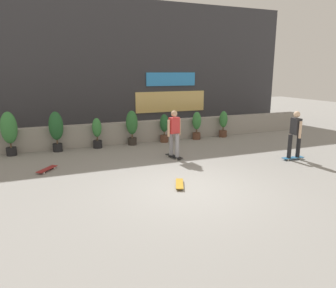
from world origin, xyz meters
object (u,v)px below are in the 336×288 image
object	(u,v)px
potted_plant_5	(197,124)
skater_foreground	(174,132)
potted_plant_0	(9,130)
potted_plant_3	(132,125)
skater_far_left	(295,133)
skateboard_near_camera	(179,184)
potted_plant_6	(223,123)
skateboard_aside	(47,169)
potted_plant_2	(97,132)
potted_plant_4	(164,127)
potted_plant_1	(56,128)

from	to	relation	value
potted_plant_5	skater_foreground	xyz separation A→B (m)	(-2.20, -2.56, 0.26)
potted_plant_5	skater_foreground	world-z (taller)	skater_foreground
potted_plant_0	skater_foreground	bearing A→B (deg)	-25.45
potted_plant_3	potted_plant_5	bearing A→B (deg)	0.00
skater_foreground	skater_far_left	world-z (taller)	same
potted_plant_0	potted_plant_3	distance (m)	4.58
potted_plant_5	skater_far_left	xyz separation A→B (m)	(1.59, -4.31, 0.26)
skateboard_near_camera	potted_plant_6	bearing A→B (deg)	48.79
potted_plant_0	potted_plant_5	bearing A→B (deg)	0.00
potted_plant_6	skater_far_left	size ratio (longest dim) A/B	0.72
potted_plant_3	potted_plant_6	bearing A→B (deg)	0.00
potted_plant_5	skateboard_aside	xyz separation A→B (m)	(-6.45, -2.48, -0.62)
potted_plant_2	skateboard_aside	size ratio (longest dim) A/B	1.61
potted_plant_4	skater_foreground	size ratio (longest dim) A/B	0.72
skateboard_near_camera	potted_plant_1	bearing A→B (deg)	118.30
potted_plant_3	potted_plant_4	bearing A→B (deg)	0.00
skater_far_left	skateboard_aside	distance (m)	8.29
potted_plant_1	skateboard_near_camera	world-z (taller)	potted_plant_1
potted_plant_0	skater_far_left	distance (m)	10.14
potted_plant_2	skateboard_near_camera	distance (m)	5.40
skater_foreground	skateboard_near_camera	size ratio (longest dim) A/B	2.08
potted_plant_1	skater_far_left	size ratio (longest dim) A/B	0.91
potted_plant_4	skater_far_left	size ratio (longest dim) A/B	0.72
potted_plant_0	skater_foreground	world-z (taller)	skater_foreground
potted_plant_6	skater_foreground	size ratio (longest dim) A/B	0.72
potted_plant_4	skater_foreground	world-z (taller)	skater_foreground
potted_plant_3	skateboard_near_camera	bearing A→B (deg)	-91.79
potted_plant_2	skater_foreground	distance (m)	3.43
skateboard_near_camera	potted_plant_3	bearing A→B (deg)	88.21
potted_plant_1	skateboard_near_camera	xyz separation A→B (m)	(2.81, -5.22, -0.84)
skateboard_aside	potted_plant_5	bearing A→B (deg)	21.02
skater_foreground	potted_plant_4	bearing A→B (deg)	76.11
potted_plant_3	skateboard_near_camera	size ratio (longest dim) A/B	1.77
potted_plant_2	skateboard_near_camera	size ratio (longest dim) A/B	1.49
potted_plant_2	skater_foreground	xyz separation A→B (m)	(2.25, -2.56, 0.30)
potted_plant_3	potted_plant_4	world-z (taller)	potted_plant_3
potted_plant_2	potted_plant_3	world-z (taller)	potted_plant_3
skater_far_left	skateboard_near_camera	xyz separation A→B (m)	(-4.76, -0.91, -0.88)
potted_plant_4	potted_plant_3	bearing A→B (deg)	-180.00
potted_plant_0	potted_plant_2	bearing A→B (deg)	0.00
potted_plant_3	skater_far_left	size ratio (longest dim) A/B	0.85
potted_plant_5	potted_plant_2	bearing A→B (deg)	180.00
potted_plant_5	skateboard_near_camera	xyz separation A→B (m)	(-3.18, -5.22, -0.62)
potted_plant_0	skateboard_near_camera	xyz separation A→B (m)	(4.41, -5.22, -0.89)
potted_plant_1	potted_plant_4	size ratio (longest dim) A/B	1.27
skater_far_left	potted_plant_4	bearing A→B (deg)	126.23
skateboard_near_camera	potted_plant_4	bearing A→B (deg)	72.89
potted_plant_4	skateboard_near_camera	xyz separation A→B (m)	(-1.61, -5.22, -0.59)
potted_plant_1	potted_plant_5	world-z (taller)	potted_plant_1
potted_plant_6	skateboard_aside	bearing A→B (deg)	-162.46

